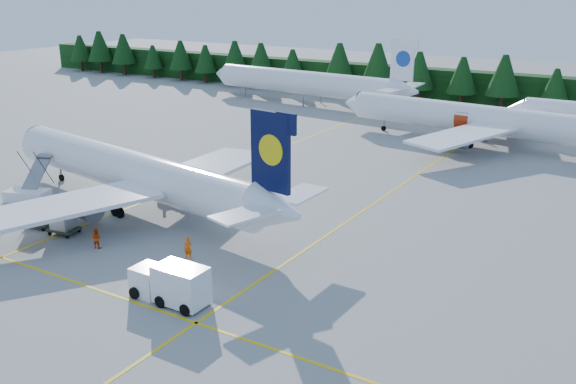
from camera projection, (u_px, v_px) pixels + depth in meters
The scene contains 14 objects.
ground at pixel (185, 269), 49.28m from camera, with size 320.00×320.00×0.00m, color gray.
taxi_stripe_a at pixel (205, 178), 72.46m from camera, with size 0.25×120.00×0.01m, color yellow.
taxi_stripe_b at pixel (366, 209), 62.51m from camera, with size 0.25×120.00×0.01m, color yellow.
taxi_stripe_cross at pixel (129, 300), 44.42m from camera, with size 80.00×0.25×0.01m, color yellow.
treeline_hedge at pixel (483, 89), 114.82m from camera, with size 220.00×4.00×6.00m, color black.
airliner_navy at pixel (125, 170), 62.64m from camera, with size 40.30×32.90×11.78m.
airliner_red at pixel (462, 117), 87.96m from camera, with size 39.35×32.25×11.45m.
airliner_far_left at pixel (297, 82), 117.11m from camera, with size 43.03×7.87×12.51m.
airstairs at pixel (29, 192), 64.91m from camera, with size 4.87×6.46×3.83m.
service_truck at pixel (169, 283), 43.93m from camera, with size 5.81×2.21×2.80m.
uld_pair at pixel (51, 217), 56.66m from camera, with size 5.84×2.29×1.87m.
crew_a at pixel (188, 248), 50.88m from camera, with size 0.67×0.44×1.84m, color #F85705.
crew_b at pixel (96, 238), 52.99m from camera, with size 0.85×0.66×1.74m, color #DE3D04.
crew_c at pixel (140, 277), 46.11m from camera, with size 0.65×0.44×1.58m, color #E44F04.
Camera 1 is at (30.31, -34.24, 20.87)m, focal length 40.00 mm.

